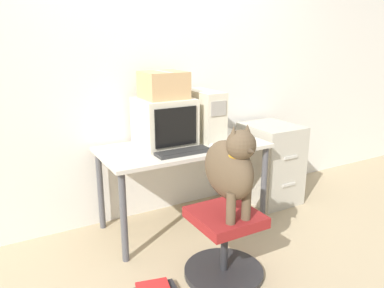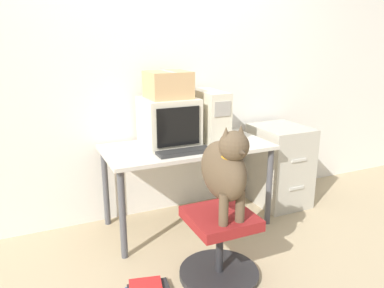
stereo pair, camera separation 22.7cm
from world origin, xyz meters
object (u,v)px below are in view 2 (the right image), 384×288
(crt_monitor, at_px, (169,121))
(office_chair, at_px, (220,246))
(pc_tower, at_px, (209,115))
(cardboard_box, at_px, (168,85))
(dog, at_px, (225,168))
(filing_cabinet, at_px, (279,165))
(keyboard, at_px, (185,152))

(crt_monitor, distance_m, office_chair, 1.10)
(pc_tower, height_order, cardboard_box, cardboard_box)
(dog, relative_size, cardboard_box, 1.83)
(crt_monitor, relative_size, filing_cabinet, 0.56)
(crt_monitor, bearing_deg, pc_tower, -1.13)
(crt_monitor, height_order, pc_tower, pc_tower)
(office_chair, distance_m, dog, 0.56)
(keyboard, height_order, cardboard_box, cardboard_box)
(pc_tower, distance_m, filing_cabinet, 0.92)
(crt_monitor, xyz_separation_m, dog, (0.01, -0.92, -0.11))
(pc_tower, relative_size, keyboard, 1.06)
(keyboard, height_order, office_chair, keyboard)
(dog, height_order, filing_cabinet, dog)
(crt_monitor, distance_m, pc_tower, 0.37)
(keyboard, bearing_deg, dog, -90.05)
(pc_tower, bearing_deg, dog, -111.33)
(pc_tower, relative_size, filing_cabinet, 0.60)
(pc_tower, bearing_deg, keyboard, -141.06)
(pc_tower, xyz_separation_m, dog, (-0.36, -0.91, -0.13))
(crt_monitor, relative_size, keyboard, 0.99)
(office_chair, xyz_separation_m, dog, (-0.00, -0.05, 0.56))
(keyboard, bearing_deg, office_chair, -90.06)
(dog, distance_m, filing_cabinet, 1.45)
(cardboard_box, bearing_deg, filing_cabinet, -2.94)
(keyboard, height_order, dog, dog)
(dog, bearing_deg, crt_monitor, 90.91)
(crt_monitor, height_order, dog, crt_monitor)
(crt_monitor, bearing_deg, filing_cabinet, -2.74)
(keyboard, bearing_deg, cardboard_box, 92.90)
(filing_cabinet, distance_m, cardboard_box, 1.38)
(keyboard, relative_size, office_chair, 0.80)
(keyboard, relative_size, dog, 0.71)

